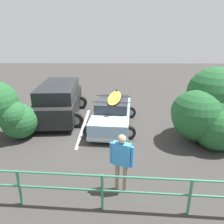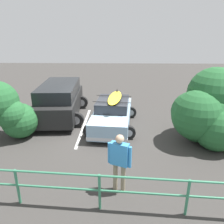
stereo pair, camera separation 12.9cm
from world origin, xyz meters
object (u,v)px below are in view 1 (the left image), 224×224
at_px(sedan_car, 112,114).
at_px(suv_car, 59,100).
at_px(person_bystander, 122,158).
at_px(bush_near_right, 8,112).
at_px(bush_near_left, 205,112).

distance_m(sedan_car, suv_car, 2.99).
distance_m(suv_car, person_bystander, 6.43).
bearing_deg(person_bystander, bush_near_right, -34.80).
distance_m(sedan_car, person_bystander, 4.55).
bearing_deg(bush_near_left, sedan_car, -20.85).
relative_size(sedan_car, bush_near_right, 1.65).
height_order(sedan_car, bush_near_left, bush_near_left).
bearing_deg(bush_near_right, person_bystander, 145.20).
bearing_deg(suv_car, sedan_car, 157.63).
bearing_deg(suv_car, bush_near_left, 158.50).
height_order(sedan_car, person_bystander, person_bystander).
height_order(sedan_car, suv_car, suv_car).
bearing_deg(bush_near_right, suv_car, -121.31).
xyz_separation_m(sedan_car, suv_car, (2.75, -1.13, 0.30)).
height_order(suv_car, bush_near_left, bush_near_left).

